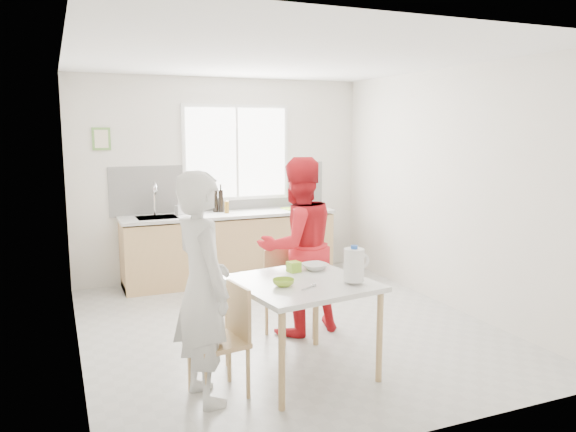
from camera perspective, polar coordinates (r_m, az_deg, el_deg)
name	(u,v)px	position (r m, az deg, el deg)	size (l,w,h in m)	color
ground	(286,327)	(5.92, -0.24, -11.17)	(4.50, 4.50, 0.00)	#B7B7B2
room_shell	(286,168)	(5.57, -0.25, 4.93)	(4.50, 4.50, 4.50)	silver
window	(237,153)	(7.73, -5.24, 6.42)	(1.50, 0.06, 1.30)	white
backsplash	(223,188)	(7.72, -6.64, 2.86)	(3.00, 0.02, 0.65)	white
picture_frame	(101,139)	(7.39, -18.44, 7.44)	(0.22, 0.03, 0.28)	#639845
kitchen_counter	(230,250)	(7.57, -5.95, -3.44)	(2.84, 0.64, 1.37)	tan
dining_table	(301,291)	(4.64, 1.36, -7.58)	(1.17, 1.17, 0.80)	silver
chair_left	(226,335)	(4.41, -6.36, -11.93)	(0.45, 0.45, 0.85)	tan
chair_far	(287,289)	(5.55, -0.13, -7.40)	(0.45, 0.45, 0.86)	tan
person_white	(203,288)	(4.21, -8.67, -7.23)	(0.63, 0.42, 1.74)	silver
person_red	(298,246)	(5.54, 0.98, -3.09)	(0.85, 0.67, 1.76)	red
bowl_green	(283,282)	(4.47, -0.46, -6.77)	(0.17, 0.17, 0.05)	#8BB62A
bowl_white	(315,267)	(4.97, 2.74, -5.15)	(0.22, 0.22, 0.05)	white
milk_jug	(354,264)	(4.54, 6.76, -4.91)	(0.23, 0.16, 0.29)	white
green_box	(294,267)	(4.89, 0.59, -5.18)	(0.10, 0.10, 0.09)	#8DC82E
spoon	(308,288)	(4.40, 2.03, -7.28)	(0.01, 0.01, 0.16)	#A5A5AA
cutting_board	(296,208)	(7.82, 0.78, 0.79)	(0.35, 0.25, 0.01)	#A0D230
wine_bottle_a	(215,200)	(7.57, -7.39, 1.62)	(0.07, 0.07, 0.32)	black
wine_bottle_b	(221,201)	(7.56, -6.83, 1.55)	(0.07, 0.07, 0.30)	black
jar_amber	(227,207)	(7.46, -6.25, 0.91)	(0.06, 0.06, 0.16)	brown
soap_bottle	(179,208)	(7.39, -11.01, 0.81)	(0.08, 0.08, 0.18)	#999999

